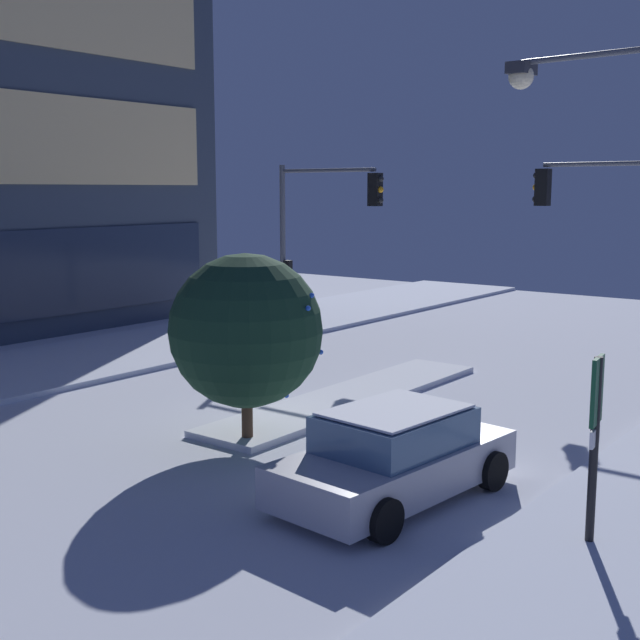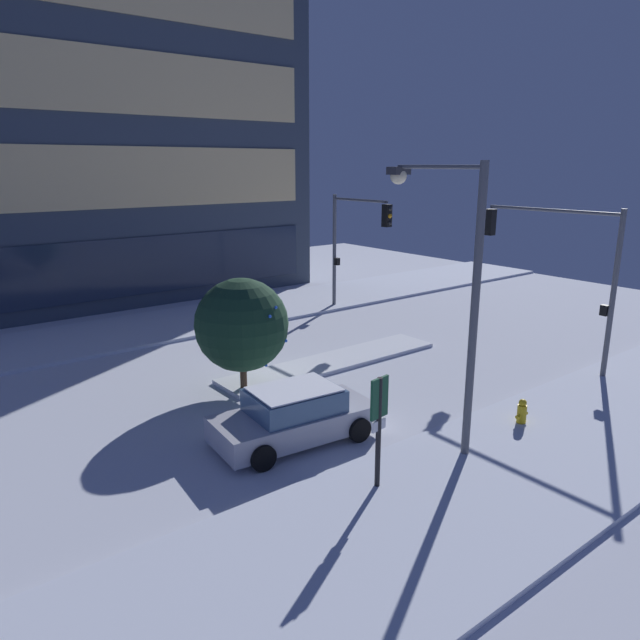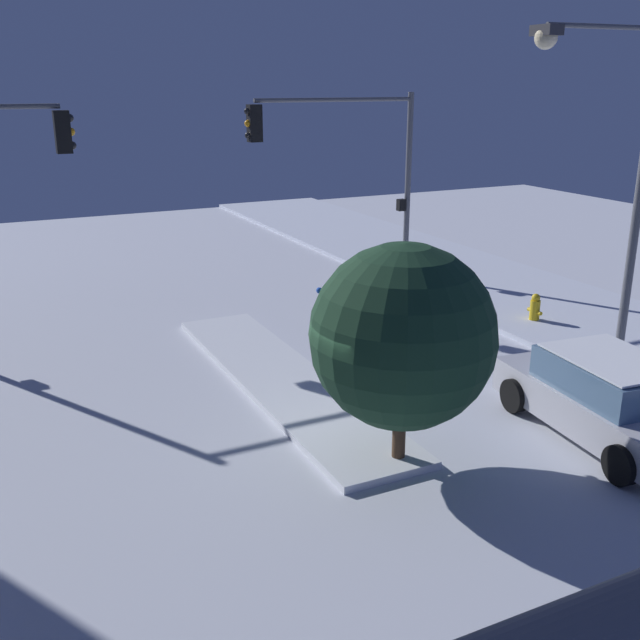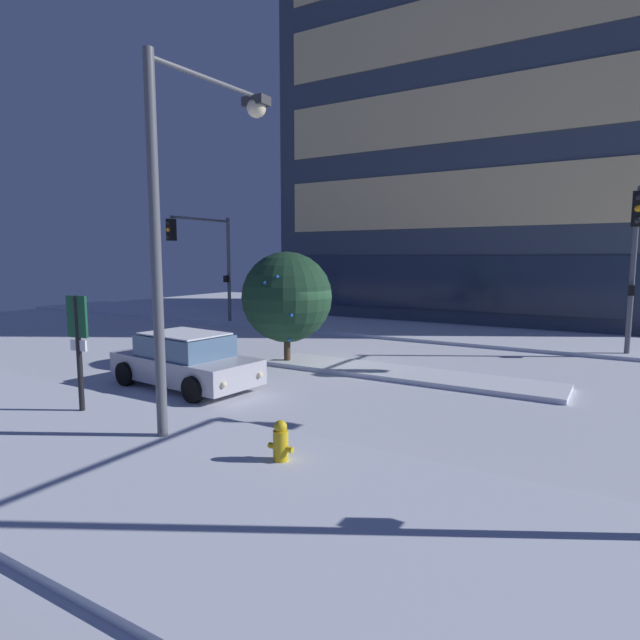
{
  "view_description": "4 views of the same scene",
  "coord_description": "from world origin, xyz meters",
  "px_view_note": "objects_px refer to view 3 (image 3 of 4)",
  "views": [
    {
      "loc": [
        -12.21,
        -11.0,
        4.93
      ],
      "look_at": [
        0.9,
        -0.96,
        2.33
      ],
      "focal_mm": 46.76,
      "sensor_mm": 36.0,
      "label": 1
    },
    {
      "loc": [
        -9.62,
        -15.85,
        7.14
      ],
      "look_at": [
        3.24,
        0.57,
        1.6
      ],
      "focal_mm": 32.93,
      "sensor_mm": 36.0,
      "label": 2
    },
    {
      "loc": [
        -9.77,
        5.63,
        6.03
      ],
      "look_at": [
        1.51,
        0.12,
        1.97
      ],
      "focal_mm": 41.15,
      "sensor_mm": 36.0,
      "label": 3
    },
    {
      "loc": [
        9.01,
        -14.26,
        3.56
      ],
      "look_at": [
        0.12,
        0.65,
        1.43
      ],
      "focal_mm": 28.95,
      "sensor_mm": 36.0,
      "label": 4
    }
  ],
  "objects_px": {
    "decorated_tree_median": "(403,336)",
    "street_lamp_arched": "(613,147)",
    "car_near": "(608,399)",
    "fire_hydrant": "(535,310)",
    "traffic_light_corner_near_right": "(347,154)"
  },
  "relations": [
    {
      "from": "street_lamp_arched",
      "to": "decorated_tree_median",
      "type": "distance_m",
      "value": 7.17
    },
    {
      "from": "car_near",
      "to": "street_lamp_arched",
      "type": "bearing_deg",
      "value": -35.38
    },
    {
      "from": "street_lamp_arched",
      "to": "fire_hydrant",
      "type": "relative_size",
      "value": 8.61
    },
    {
      "from": "street_lamp_arched",
      "to": "fire_hydrant",
      "type": "xyz_separation_m",
      "value": [
        2.6,
        -0.73,
        -4.36
      ]
    },
    {
      "from": "traffic_light_corner_near_right",
      "to": "decorated_tree_median",
      "type": "distance_m",
      "value": 11.34
    },
    {
      "from": "street_lamp_arched",
      "to": "decorated_tree_median",
      "type": "xyz_separation_m",
      "value": [
        -2.13,
        6.37,
        -2.52
      ]
    },
    {
      "from": "street_lamp_arched",
      "to": "decorated_tree_median",
      "type": "height_order",
      "value": "street_lamp_arched"
    },
    {
      "from": "car_near",
      "to": "fire_hydrant",
      "type": "relative_size",
      "value": 5.44
    },
    {
      "from": "fire_hydrant",
      "to": "traffic_light_corner_near_right",
      "type": "bearing_deg",
      "value": 25.41
    },
    {
      "from": "car_near",
      "to": "street_lamp_arched",
      "type": "height_order",
      "value": "street_lamp_arched"
    },
    {
      "from": "traffic_light_corner_near_right",
      "to": "decorated_tree_median",
      "type": "bearing_deg",
      "value": 66.47
    },
    {
      "from": "car_near",
      "to": "decorated_tree_median",
      "type": "height_order",
      "value": "decorated_tree_median"
    },
    {
      "from": "car_near",
      "to": "fire_hydrant",
      "type": "bearing_deg",
      "value": -24.92
    },
    {
      "from": "decorated_tree_median",
      "to": "street_lamp_arched",
      "type": "bearing_deg",
      "value": -71.5
    },
    {
      "from": "traffic_light_corner_near_right",
      "to": "street_lamp_arched",
      "type": "distance_m",
      "value": 8.39
    }
  ]
}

